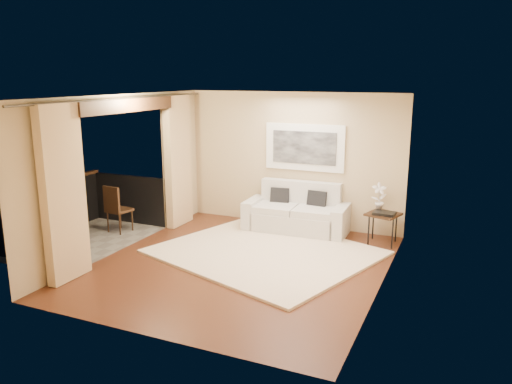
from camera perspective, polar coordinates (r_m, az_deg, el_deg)
The scene contains 18 objects.
floor at distance 8.22m, azimuth -1.84°, elevation -8.30°, with size 5.00×5.00×0.00m, color #552B19.
room_shell at distance 8.80m, azimuth -14.77°, elevation 9.57°, with size 5.00×6.40×5.00m.
balcony at distance 9.97m, azimuth -19.31°, elevation -4.09°, with size 1.81×2.60×1.17m.
curtains at distance 8.93m, azimuth -14.23°, elevation 1.97°, with size 0.16×4.80×2.64m.
artwork at distance 9.94m, azimuth 5.56°, elevation 5.09°, with size 1.62×0.07×0.92m.
rug at distance 8.72m, azimuth 1.04°, elevation -6.87°, with size 3.37×2.94×0.04m, color #F7E3C6.
sofa at distance 9.86m, azimuth 4.70°, elevation -2.57°, with size 2.03×0.94×0.96m.
side_table at distance 9.34m, azimuth 14.34°, elevation -2.71°, with size 0.66×0.66×0.58m.
tray at distance 9.23m, azimuth 14.46°, elevation -2.37°, with size 0.38×0.28×0.05m, color black.
orchid at distance 9.45m, azimuth 13.90°, elevation -0.52°, with size 0.27×0.18×0.52m, color white.
bistro_table at distance 9.99m, azimuth -21.89°, elevation -1.76°, with size 0.71×0.71×0.68m.
balcony_chair_far at distance 10.05m, azimuth -15.78°, elevation -1.54°, with size 0.46×0.46×0.94m.
balcony_chair_near at distance 9.45m, azimuth -22.26°, elevation -3.24°, with size 0.37×0.38×0.87m.
ice_bucket at distance 10.09m, azimuth -22.19°, elevation -0.56°, with size 0.18×0.18×0.20m, color white.
candle at distance 10.05m, azimuth -21.13°, elevation -0.90°, with size 0.06×0.06×0.07m, color red.
vase at distance 9.84m, azimuth -22.84°, elevation -1.01°, with size 0.04×0.04×0.18m, color white.
glass_a at distance 9.80m, azimuth -21.90°, elevation -1.16°, with size 0.06×0.06×0.12m, color white.
glass_b at distance 9.82m, azimuth -21.05°, elevation -1.06°, with size 0.06×0.06×0.12m, color silver.
Camera 1 is at (3.31, -6.90, 3.01)m, focal length 35.00 mm.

